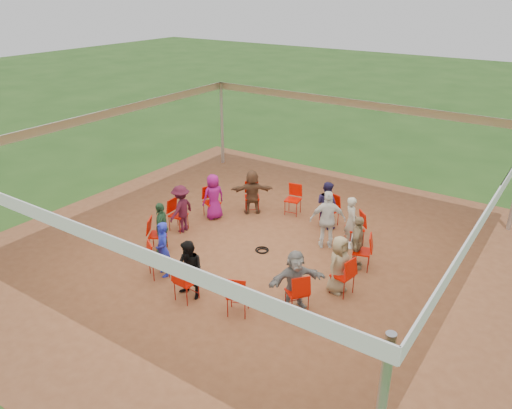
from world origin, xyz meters
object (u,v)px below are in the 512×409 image
Objects in this scene: chair_5 at (212,202)px; person_seated_1 at (351,221)px; chair_1 at (355,228)px; chair_4 at (252,197)px; person_seated_5 at (181,209)px; person_seated_10 at (339,265)px; chair_8 at (158,259)px; person_seated_3 at (252,192)px; standing_person at (328,220)px; person_seated_2 at (327,204)px; person_seated_8 at (190,270)px; chair_7 at (158,235)px; chair_11 at (297,292)px; chair_6 at (178,215)px; chair_10 at (238,295)px; chair_2 at (329,211)px; chair_9 at (186,282)px; cable_coil at (262,250)px; laptop at (350,243)px; person_seated_6 at (162,227)px; person_seated_0 at (357,243)px; person_seated_9 at (295,280)px; chair_3 at (293,200)px; chair_12 at (342,275)px; person_seated_4 at (214,197)px; person_seated_7 at (163,249)px; chair_0 at (362,252)px.

chair_5 is 4.10m from person_seated_1.
chair_1 is 3.38m from chair_4.
person_seated_10 is at bearing 83.08° from person_seated_5.
chair_8 is at bearing 96.92° from chair_1.
person_seated_3 is 2.85m from standing_person.
person_seated_3 is 0.86× the size of standing_person.
person_seated_1 is 1.00× the size of person_seated_2.
person_seated_5 and person_seated_8 have the same top height.
chair_7 is 1.00× the size of chair_11.
chair_6 is 4.19m from chair_10.
person_seated_1 is (0.96, -0.71, 0.22)m from chair_2.
chair_9 is at bearing 55.38° from chair_5.
chair_11 is at bearing -40.48° from cable_coil.
chair_7 and chair_10 have the same top height.
chair_9 is 4.66m from person_seated_1.
laptop is at bearing 33.94° from chair_11.
person_seated_3 is 1.00× the size of person_seated_6.
chair_5 is 4.66m from person_seated_0.
chair_1 is 3.31m from person_seated_9.
chair_2 is 5.06m from chair_8.
person_seated_2 is (1.18, -0.18, 0.22)m from chair_3.
standing_person reaches higher than chair_4.
person_seated_5 is 2.55m from cable_coil.
chair_5 and chair_7 have the same top height.
chair_8 is (1.23, -2.02, 0.00)m from chair_6.
person_seated_9 is at bearing 160.56° from chair_12.
chair_3 is at bearing 69.23° from chair_11.
chair_12 is 0.67× the size of person_seated_10.
chair_2 and chair_12 have the same top height.
chair_11 is (4.19, -0.23, 0.00)m from chair_7.
chair_3 is 4.10m from person_seated_10.
chair_8 is at bearing 138.46° from chair_11.
chair_1 is at bearing 125.57° from person_seated_4.
person_seated_9 reaches higher than chair_10.
chair_12 is at bearing 152.31° from chair_1.
chair_8 is 1.22m from chair_9.
chair_1 is 4.94m from person_seated_7.
person_seated_9 is at bearing 110.25° from chair_3.
chair_8 is (-3.74, -2.95, 0.00)m from chair_0.
chair_1 is 4.19m from chair_10.
person_seated_0 is (4.64, -0.30, 0.22)m from chair_5.
chair_9 is 1.00× the size of chair_10.
person_seated_2 is (-0.04, -0.11, 0.22)m from chair_2.
person_seated_7 reaches higher than chair_1.
person_seated_9 is (-0.09, 0.07, 0.22)m from chair_11.
person_seated_6 is at bearing 27.69° from person_seated_4.
chair_7 is 0.67× the size of person_seated_10.
chair_6 is 1.22m from chair_7.
person_seated_3 is 1.00× the size of person_seated_4.
laptop is at bearing 114.91° from standing_person.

